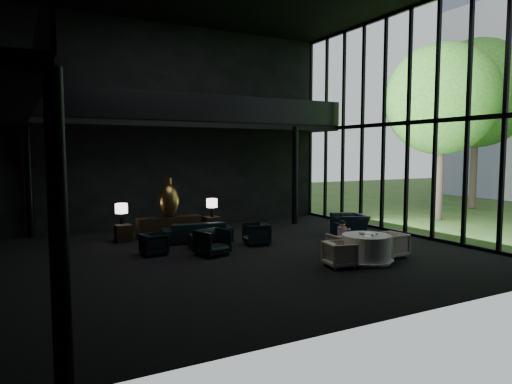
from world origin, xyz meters
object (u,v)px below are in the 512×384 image
sofa (197,227)px  coffee_table (207,242)px  side_table_right (212,225)px  lounge_armchair_west (154,244)px  console (169,227)px  side_table_left (123,233)px  dining_chair_north (341,244)px  dining_table (366,250)px  dining_chair_east (391,244)px  dining_chair_west (340,254)px  window_armchair (350,220)px  table_lamp_left (121,209)px  lounge_armchair_south (212,240)px  child (342,230)px  lounge_armchair_east (256,233)px  bronze_urn (169,200)px  table_lamp_right (212,204)px

sofa → coffee_table: bearing=92.7°
side_table_right → lounge_armchair_west: lounge_armchair_west is taller
console → side_table_left: (-1.60, -0.08, -0.07)m
coffee_table → dining_chair_north: 4.09m
sofa → lounge_armchair_west: 2.19m
dining_table → dining_chair_east: dining_chair_east is taller
dining_chair_north → dining_chair_west: (-0.93, -1.11, 0.04)m
coffee_table → dining_chair_east: size_ratio=1.26×
side_table_right → dining_chair_north: bearing=-69.0°
sofa → window_armchair: window_armchair is taller
console → dining_chair_east: bearing=-52.3°
dining_chair_north → dining_chair_east: size_ratio=0.81×
side_table_right → dining_chair_north: 5.43m
coffee_table → dining_table: bearing=-49.5°
table_lamp_left → side_table_left: bearing=-90.0°
lounge_armchair_west → lounge_armchair_south: lounge_armchair_south is taller
side_table_right → child: size_ratio=1.08×
lounge_armchair_east → dining_chair_west: lounge_armchair_east is taller
bronze_urn → child: bronze_urn is taller
coffee_table → dining_chair_west: bearing=-59.7°
table_lamp_left → child: bearing=-45.7°
table_lamp_right → child: bearing=-69.2°
bronze_urn → table_lamp_left: bronze_urn is taller
table_lamp_left → table_lamp_right: 3.20m
side_table_right → window_armchair: bearing=-34.7°
table_lamp_left → side_table_right: bearing=-2.4°
lounge_armchair_south → lounge_armchair_west: bearing=132.5°
lounge_armchair_west → sofa: bearing=-61.0°
side_table_right → table_lamp_right: 0.78m
console → dining_table: bearing=-59.7°
lounge_armchair_east → child: size_ratio=1.36×
sofa → coffee_table: size_ratio=2.67×
sofa → dining_table: bearing=130.3°
bronze_urn → lounge_armchair_south: bearing=-86.3°
sofa → table_lamp_right: bearing=-122.5°
side_table_right → child: bearing=-69.4°
lounge_armchair_west → dining_chair_east: bearing=-126.8°
window_armchair → dining_table: (-2.14, -3.26, -0.25)m
coffee_table → dining_chair_east: dining_chair_east is taller
table_lamp_right → coffee_table: (-1.17, -2.39, -0.87)m
console → coffee_table: size_ratio=2.34×
bronze_urn → sofa: (0.54, -1.28, -0.79)m
table_lamp_left → sofa: 2.62m
lounge_armchair_east → lounge_armchair_south: (-1.82, -0.73, 0.06)m
coffee_table → dining_table: (3.13, -3.67, 0.12)m
dining_chair_west → dining_chair_north: bearing=-29.9°
side_table_right → dining_chair_west: (1.02, -6.17, 0.05)m
side_table_right → dining_chair_west: size_ratio=0.87×
side_table_right → lounge_armchair_west: size_ratio=0.98×
console → child: size_ratio=3.98×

